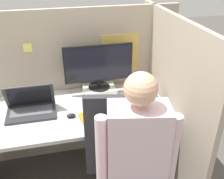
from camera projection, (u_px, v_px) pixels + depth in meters
cubicle_panel_back at (68, 88)px, 2.46m from camera, size 2.08×0.05×1.47m
cubicle_panel_right at (168, 103)px, 2.23m from camera, size 0.04×1.38×1.47m
desk at (73, 127)px, 2.21m from camera, size 1.58×0.73×0.74m
paper_box at (99, 90)px, 2.37m from camera, size 0.29×0.20×0.06m
monitor at (99, 65)px, 2.26m from camera, size 0.60×0.19×0.40m
laptop at (31, 108)px, 2.07m from camera, size 0.38×0.24×0.24m
mouse at (71, 116)px, 2.03m from camera, size 0.07×0.04×0.03m
stapler at (155, 99)px, 2.22m from camera, size 0.04×0.15×0.06m
carrot_toy at (82, 119)px, 1.97m from camera, size 0.05×0.15×0.05m
office_chair at (127, 177)px, 1.75m from camera, size 0.55×0.60×1.10m
person at (141, 168)px, 1.51m from camera, size 0.47×0.47×1.37m
coffee_mug at (142, 86)px, 2.41m from camera, size 0.08×0.08×0.08m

